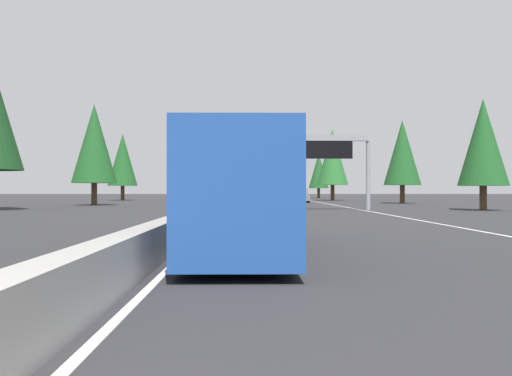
% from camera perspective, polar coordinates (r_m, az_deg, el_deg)
% --- Properties ---
extents(ground_plane, '(320.00, 320.00, 0.00)m').
position_cam_1_polar(ground_plane, '(62.44, -2.59, -1.76)').
color(ground_plane, '#262628').
extents(median_barrier, '(180.00, 0.56, 0.90)m').
position_cam_1_polar(median_barrier, '(82.43, -2.35, -1.06)').
color(median_barrier, gray).
rests_on(median_barrier, ground).
extents(shoulder_stripe_right, '(160.00, 0.16, 0.01)m').
position_cam_1_polar(shoulder_stripe_right, '(73.03, 6.74, -1.53)').
color(shoulder_stripe_right, silver).
rests_on(shoulder_stripe_right, ground).
extents(shoulder_stripe_median, '(160.00, 0.16, 0.01)m').
position_cam_1_polar(shoulder_stripe_median, '(72.43, -2.14, -1.54)').
color(shoulder_stripe_median, silver).
rests_on(shoulder_stripe_median, ground).
extents(sign_gantry_overhead, '(0.50, 12.68, 6.32)m').
position_cam_1_polar(sign_gantry_overhead, '(45.83, 4.32, 3.96)').
color(sign_gantry_overhead, gray).
rests_on(sign_gantry_overhead, ground).
extents(bus_distant_b, '(11.50, 2.55, 3.10)m').
position_cam_1_polar(bus_distant_b, '(15.50, -1.58, -0.19)').
color(bus_distant_b, '#1E4793').
rests_on(bus_distant_b, ground).
extents(sedan_far_right, '(4.40, 1.80, 1.47)m').
position_cam_1_polar(sedan_far_right, '(30.98, -0.97, -2.10)').
color(sedan_far_right, silver).
rests_on(sedan_far_right, ground).
extents(pickup_mid_center, '(5.60, 2.00, 1.86)m').
position_cam_1_polar(pickup_mid_center, '(74.47, 4.66, -0.80)').
color(pickup_mid_center, slate).
rests_on(pickup_mid_center, ground).
extents(sedan_near_right, '(4.40, 1.80, 1.47)m').
position_cam_1_polar(sedan_near_right, '(79.82, 1.61, -0.93)').
color(sedan_near_right, '#2D6B38').
rests_on(sedan_near_right, ground).
extents(sedan_far_left, '(4.40, 1.80, 1.47)m').
position_cam_1_polar(sedan_far_left, '(111.89, 2.82, -0.71)').
color(sedan_far_left, red).
rests_on(sedan_far_left, ground).
extents(minivan_distant_a, '(5.00, 1.95, 1.69)m').
position_cam_1_polar(minivan_distant_a, '(54.85, 3.07, -0.98)').
color(minivan_distant_a, red).
rests_on(minivan_distant_a, ground).
extents(oncoming_near, '(4.40, 1.80, 1.47)m').
position_cam_1_polar(oncoming_near, '(87.63, -4.02, -0.86)').
color(oncoming_near, '#2D6B38').
rests_on(oncoming_near, ground).
extents(conifer_right_near, '(4.10, 4.10, 9.33)m').
position_cam_1_polar(conifer_right_near, '(49.30, 22.67, 4.42)').
color(conifer_right_near, '#4C3823').
rests_on(conifer_right_near, ground).
extents(conifer_right_mid, '(4.62, 4.62, 10.50)m').
position_cam_1_polar(conifer_right_mid, '(70.98, 15.06, 3.59)').
color(conifer_right_mid, '#4C3823').
rests_on(conifer_right_mid, ground).
extents(conifer_right_far, '(5.01, 5.01, 11.38)m').
position_cam_1_polar(conifer_right_far, '(88.36, 8.01, 3.19)').
color(conifer_right_far, '#4C3823').
rests_on(conifer_right_far, ground).
extents(conifer_right_distant, '(4.07, 4.07, 9.24)m').
position_cam_1_polar(conifer_right_distant, '(112.38, 6.57, 1.80)').
color(conifer_right_distant, '#4C3823').
rests_on(conifer_right_distant, ground).
extents(conifer_left_mid, '(4.95, 4.95, 11.25)m').
position_cam_1_polar(conifer_left_mid, '(63.19, -16.57, 4.47)').
color(conifer_left_mid, '#4C3823').
rests_on(conifer_left_mid, ground).
extents(conifer_left_far, '(4.74, 4.74, 10.77)m').
position_cam_1_polar(conifer_left_far, '(90.67, -13.78, 2.87)').
color(conifer_left_far, '#4C3823').
rests_on(conifer_left_far, ground).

